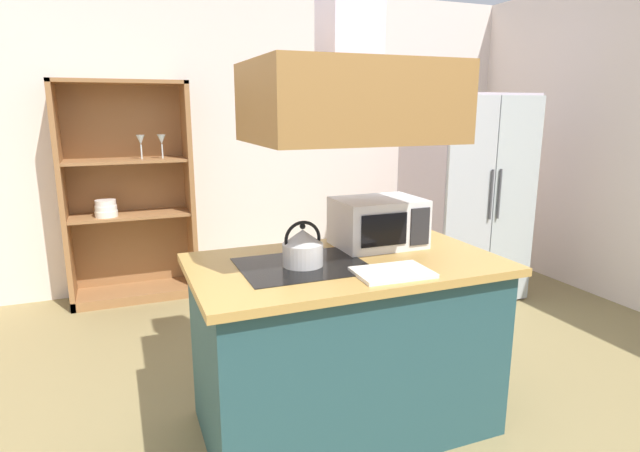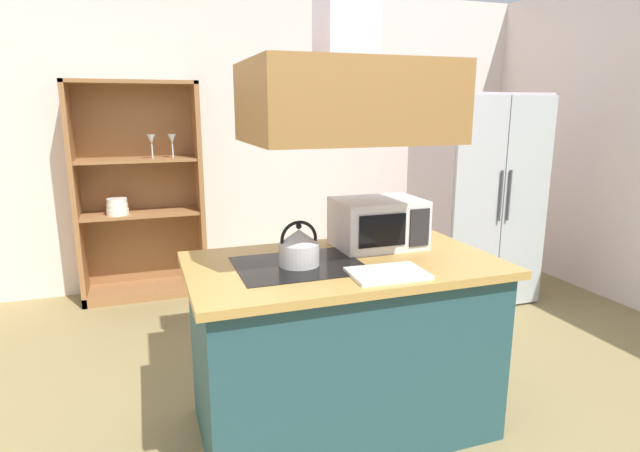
{
  "view_description": "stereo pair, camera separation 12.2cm",
  "coord_description": "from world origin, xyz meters",
  "px_view_note": "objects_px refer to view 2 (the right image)",
  "views": [
    {
      "loc": [
        -0.97,
        -1.85,
        1.64
      ],
      "look_at": [
        0.06,
        0.72,
        1.0
      ],
      "focal_mm": 28.94,
      "sensor_mm": 36.0,
      "label": 1
    },
    {
      "loc": [
        -0.85,
        -1.89,
        1.64
      ],
      "look_at": [
        0.06,
        0.72,
        1.0
      ],
      "focal_mm": 28.94,
      "sensor_mm": 36.0,
      "label": 2
    }
  ],
  "objects_px": {
    "refrigerator": "(474,198)",
    "cutting_board": "(387,273)",
    "kettle": "(299,247)",
    "microwave": "(378,223)",
    "dish_cabinet": "(140,204)"
  },
  "relations": [
    {
      "from": "dish_cabinet",
      "to": "cutting_board",
      "type": "distance_m",
      "value": 2.88
    },
    {
      "from": "microwave",
      "to": "dish_cabinet",
      "type": "bearing_deg",
      "value": 118.61
    },
    {
      "from": "cutting_board",
      "to": "dish_cabinet",
      "type": "bearing_deg",
      "value": 111.12
    },
    {
      "from": "refrigerator",
      "to": "kettle",
      "type": "height_order",
      "value": "refrigerator"
    },
    {
      "from": "refrigerator",
      "to": "cutting_board",
      "type": "xyz_separation_m",
      "value": [
        -1.67,
        -1.69,
        0.03
      ]
    },
    {
      "from": "kettle",
      "to": "cutting_board",
      "type": "bearing_deg",
      "value": -39.42
    },
    {
      "from": "dish_cabinet",
      "to": "microwave",
      "type": "distance_m",
      "value": 2.54
    },
    {
      "from": "refrigerator",
      "to": "dish_cabinet",
      "type": "relative_size",
      "value": 0.94
    },
    {
      "from": "dish_cabinet",
      "to": "cutting_board",
      "type": "xyz_separation_m",
      "value": [
        1.04,
        -2.69,
        0.09
      ]
    },
    {
      "from": "refrigerator",
      "to": "cutting_board",
      "type": "height_order",
      "value": "refrigerator"
    },
    {
      "from": "dish_cabinet",
      "to": "microwave",
      "type": "relative_size",
      "value": 4.03
    },
    {
      "from": "kettle",
      "to": "cutting_board",
      "type": "xyz_separation_m",
      "value": [
        0.33,
        -0.27,
        -0.08
      ]
    },
    {
      "from": "dish_cabinet",
      "to": "kettle",
      "type": "bearing_deg",
      "value": -73.7
    },
    {
      "from": "refrigerator",
      "to": "dish_cabinet",
      "type": "xyz_separation_m",
      "value": [
        -2.71,
        1.0,
        -0.05
      ]
    },
    {
      "from": "microwave",
      "to": "cutting_board",
      "type": "bearing_deg",
      "value": -110.23
    }
  ]
}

